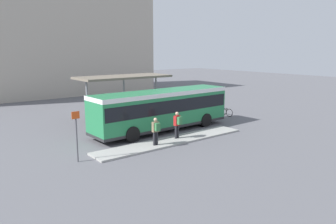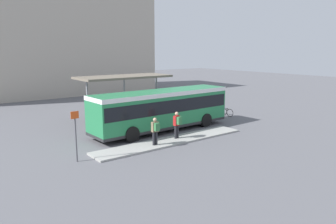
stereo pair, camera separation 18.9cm
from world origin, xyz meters
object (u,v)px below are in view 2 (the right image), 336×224
object	(u,v)px
pedestrian_waiting	(177,123)
platform_sign	(76,134)
bicycle_yellow	(208,108)
potted_planter_far_side	(157,113)
bicycle_red	(212,110)
bicycle_blue	(221,111)
potted_planter_near_shelter	(172,113)
bicycle_black	(225,112)
city_bus	(162,107)
pedestrian_companion	(155,130)

from	to	relation	value
pedestrian_waiting	platform_sign	xyz separation A→B (m)	(-7.08, -0.03, 0.40)
bicycle_yellow	potted_planter_far_side	distance (m)	6.40
bicycle_red	platform_sign	distance (m)	16.58
bicycle_blue	platform_sign	bearing A→B (deg)	-72.44
bicycle_red	bicycle_blue	bearing A→B (deg)	13.70
potted_planter_near_shelter	potted_planter_far_side	size ratio (longest dim) A/B	0.90
bicycle_black	pedestrian_waiting	bearing A→B (deg)	106.58
bicycle_blue	potted_planter_near_shelter	world-z (taller)	potted_planter_near_shelter
pedestrian_waiting	bicycle_yellow	distance (m)	10.77
bicycle_yellow	potted_planter_far_side	size ratio (longest dim) A/B	1.18
platform_sign	bicycle_blue	bearing A→B (deg)	15.50
bicycle_yellow	platform_sign	size ratio (longest dim) A/B	0.55
city_bus	bicycle_red	bearing A→B (deg)	16.25
pedestrian_companion	bicycle_black	xyz separation A→B (m)	(10.76, 4.01, -0.75)
bicycle_blue	bicycle_red	xyz separation A→B (m)	(-0.32, 0.82, 0.02)
pedestrian_waiting	bicycle_red	size ratio (longest dim) A/B	1.09
city_bus	bicycle_red	xyz separation A→B (m)	(7.84, 2.51, -1.42)
bicycle_red	city_bus	bearing A→B (deg)	-79.67
bicycle_blue	potted_planter_near_shelter	bearing A→B (deg)	-96.97
bicycle_black	potted_planter_far_side	distance (m)	6.56
pedestrian_companion	bicycle_blue	size ratio (longest dim) A/B	1.10
bicycle_red	bicycle_black	bearing A→B (deg)	-5.01
city_bus	bicycle_black	distance (m)	8.08
pedestrian_companion	bicycle_red	size ratio (longest dim) A/B	1.05
bicycle_yellow	potted_planter_far_side	bearing A→B (deg)	-83.09
bicycle_red	bicycle_yellow	world-z (taller)	bicycle_red
pedestrian_waiting	potted_planter_near_shelter	world-z (taller)	pedestrian_waiting
bicycle_blue	bicycle_yellow	size ratio (longest dim) A/B	1.03
bicycle_black	potted_planter_far_side	bearing A→B (deg)	64.61
pedestrian_companion	bicycle_yellow	size ratio (longest dim) A/B	1.14
pedestrian_waiting	bicycle_black	size ratio (longest dim) A/B	1.06
bicycle_red	bicycle_yellow	size ratio (longest dim) A/B	1.08
pedestrian_companion	bicycle_yellow	world-z (taller)	pedestrian_companion
pedestrian_companion	potted_planter_near_shelter	distance (m)	8.11
bicycle_blue	bicycle_yellow	distance (m)	1.63
platform_sign	pedestrian_companion	bearing A→B (deg)	-4.45
city_bus	bicycle_red	size ratio (longest dim) A/B	6.80
pedestrian_companion	potted_planter_far_side	bearing A→B (deg)	-35.49
bicycle_black	bicycle_red	distance (m)	1.63
pedestrian_companion	bicycle_red	bearing A→B (deg)	-61.17
bicycle_red	platform_sign	xyz separation A→B (m)	(-15.68, -5.25, 1.20)
bicycle_blue	potted_planter_near_shelter	xyz separation A→B (m)	(-5.22, 0.83, 0.26)
potted_planter_far_side	platform_sign	size ratio (longest dim) A/B	0.46
potted_planter_far_side	platform_sign	bearing A→B (deg)	-148.76
potted_planter_near_shelter	bicycle_blue	bearing A→B (deg)	-9.02
pedestrian_waiting	city_bus	bearing A→B (deg)	-24.96
bicycle_black	potted_planter_far_side	xyz separation A→B (m)	(-6.18, 2.19, 0.30)
potted_planter_far_side	platform_sign	world-z (taller)	platform_sign
potted_planter_far_side	pedestrian_companion	bearing A→B (deg)	-126.51
pedestrian_waiting	bicycle_black	xyz separation A→B (m)	(8.67, 3.59, -0.79)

